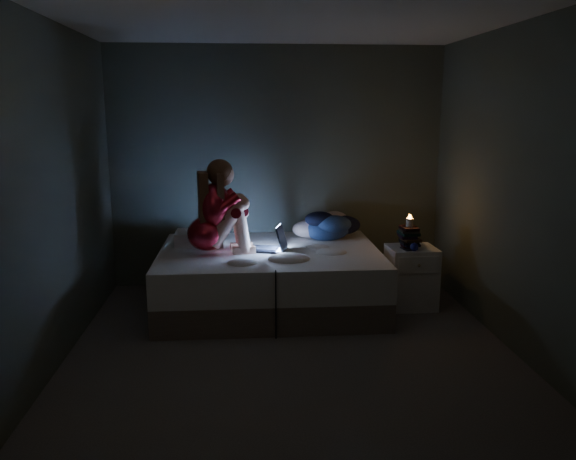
{
  "coord_description": "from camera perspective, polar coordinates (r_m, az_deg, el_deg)",
  "views": [
    {
      "loc": [
        -0.37,
        -4.32,
        1.94
      ],
      "look_at": [
        0.05,
        1.0,
        0.8
      ],
      "focal_mm": 35.65,
      "sensor_mm": 36.0,
      "label": 1
    }
  ],
  "objects": [
    {
      "name": "ceiling",
      "position": [
        4.39,
        0.39,
        20.82
      ],
      "size": [
        3.6,
        3.8,
        0.02
      ],
      "primitive_type": "cube",
      "color": "silver",
      "rests_on": "ground"
    },
    {
      "name": "wall_back",
      "position": [
        6.28,
        -1.11,
        6.2
      ],
      "size": [
        3.6,
        0.02,
        2.6
      ],
      "primitive_type": "cube",
      "color": "#464D40",
      "rests_on": "ground"
    },
    {
      "name": "clothes_pile",
      "position": [
        6.05,
        3.83,
        0.59
      ],
      "size": [
        0.59,
        0.5,
        0.31
      ],
      "primitive_type": null,
      "rotation": [
        0.0,
        0.0,
        0.18
      ],
      "color": "navy",
      "rests_on": "bed"
    },
    {
      "name": "wall_left",
      "position": [
        4.6,
        -22.73,
        3.11
      ],
      "size": [
        0.02,
        3.8,
        2.6
      ],
      "primitive_type": "cube",
      "color": "#464D40",
      "rests_on": "ground"
    },
    {
      "name": "candle",
      "position": [
        5.67,
        12.03,
        0.69
      ],
      "size": [
        0.07,
        0.07,
        0.08
      ],
      "primitive_type": "cylinder",
      "color": "beige",
      "rests_on": "book_stack"
    },
    {
      "name": "wall_right",
      "position": [
        4.88,
        22.09,
        3.63
      ],
      "size": [
        0.02,
        3.8,
        2.6
      ],
      "primitive_type": "cube",
      "color": "#464D40",
      "rests_on": "ground"
    },
    {
      "name": "woman",
      "position": [
        5.42,
        -8.21,
        2.31
      ],
      "size": [
        0.61,
        0.44,
        0.9
      ],
      "primitive_type": null,
      "rotation": [
        0.0,
        0.0,
        0.15
      ],
      "color": "#710106",
      "rests_on": "bed"
    },
    {
      "name": "laptop",
      "position": [
        5.53,
        -2.28,
        -0.71
      ],
      "size": [
        0.43,
        0.35,
        0.27
      ],
      "primitive_type": null,
      "rotation": [
        0.0,
        0.0,
        -0.25
      ],
      "color": "black",
      "rests_on": "bed"
    },
    {
      "name": "wall_front",
      "position": [
        2.53,
        4.02,
        -2.7
      ],
      "size": [
        3.6,
        0.02,
        2.6
      ],
      "primitive_type": "cube",
      "color": "#464D40",
      "rests_on": "ground"
    },
    {
      "name": "nightstand",
      "position": [
        5.8,
        12.16,
        -4.62
      ],
      "size": [
        0.47,
        0.42,
        0.61
      ],
      "primitive_type": "cube",
      "rotation": [
        0.0,
        0.0,
        0.03
      ],
      "color": "silver",
      "rests_on": "ground"
    },
    {
      "name": "phone",
      "position": [
        5.62,
        11.7,
        -1.85
      ],
      "size": [
        0.09,
        0.15,
        0.01
      ],
      "primitive_type": "cube",
      "rotation": [
        0.0,
        0.0,
        0.17
      ],
      "color": "black",
      "rests_on": "nightstand"
    },
    {
      "name": "blue_orb",
      "position": [
        5.57,
        12.44,
        -1.66
      ],
      "size": [
        0.08,
        0.08,
        0.08
      ],
      "primitive_type": "sphere",
      "color": "navy",
      "rests_on": "nightstand"
    },
    {
      "name": "floor",
      "position": [
        4.76,
        0.35,
        -12.15
      ],
      "size": [
        3.6,
        3.8,
        0.02
      ],
      "primitive_type": "cube",
      "color": "#44413F",
      "rests_on": "ground"
    },
    {
      "name": "pillow",
      "position": [
        5.85,
        -8.78,
        -0.78
      ],
      "size": [
        0.48,
        0.34,
        0.14
      ],
      "primitive_type": "cube",
      "color": "silver",
      "rests_on": "bed"
    },
    {
      "name": "bed",
      "position": [
        5.68,
        -1.84,
        -4.83
      ],
      "size": [
        2.13,
        1.6,
        0.59
      ],
      "primitive_type": null,
      "color": "beige",
      "rests_on": "ground"
    },
    {
      "name": "book_stack",
      "position": [
        5.7,
        11.97,
        -0.7
      ],
      "size": [
        0.19,
        0.25,
        0.2
      ],
      "primitive_type": null,
      "color": "black",
      "rests_on": "nightstand"
    }
  ]
}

